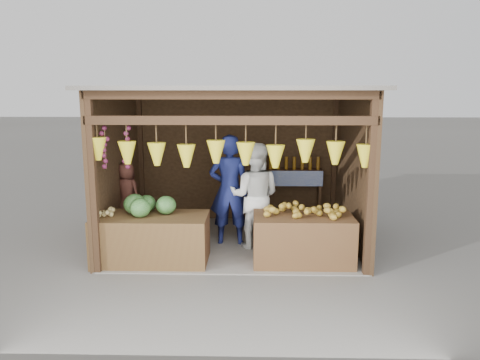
% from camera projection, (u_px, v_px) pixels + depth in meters
% --- Properties ---
extents(ground, '(80.00, 80.00, 0.00)m').
position_uv_depth(ground, '(235.00, 242.00, 8.15)').
color(ground, '#514F49').
rests_on(ground, ground).
extents(stall_structure, '(4.30, 3.30, 2.66)m').
position_uv_depth(stall_structure, '(232.00, 147.00, 7.80)').
color(stall_structure, slate).
rests_on(stall_structure, ground).
extents(back_shelf, '(1.25, 0.32, 1.32)m').
position_uv_depth(back_shelf, '(290.00, 179.00, 9.23)').
color(back_shelf, '#382314').
rests_on(back_shelf, ground).
extents(counter_left, '(1.71, 0.85, 0.74)m').
position_uv_depth(counter_left, '(152.00, 239.00, 7.13)').
color(counter_left, '#4C2E19').
rests_on(counter_left, ground).
extents(counter_right, '(1.49, 0.85, 0.75)m').
position_uv_depth(counter_right, '(303.00, 239.00, 7.11)').
color(counter_right, '#4F2C1A').
rests_on(counter_right, ground).
extents(stool, '(0.35, 0.35, 0.32)m').
position_uv_depth(stool, '(129.00, 232.00, 8.21)').
color(stool, black).
rests_on(stool, ground).
extents(man_standing, '(0.70, 0.46, 1.89)m').
position_uv_depth(man_standing, '(229.00, 190.00, 7.88)').
color(man_standing, '#151B50').
rests_on(man_standing, ground).
extents(woman_standing, '(0.96, 0.80, 1.77)m').
position_uv_depth(woman_standing, '(255.00, 196.00, 7.73)').
color(woman_standing, white).
rests_on(woman_standing, ground).
extents(vendor_seated, '(0.62, 0.54, 1.07)m').
position_uv_depth(vendor_seated, '(127.00, 193.00, 8.08)').
color(vendor_seated, '#4F291F').
rests_on(vendor_seated, stool).
extents(melon_pile, '(1.00, 0.50, 0.32)m').
position_uv_depth(melon_pile, '(148.00, 204.00, 7.11)').
color(melon_pile, '#124516').
rests_on(melon_pile, counter_left).
extents(tanfruit_pile, '(0.34, 0.40, 0.13)m').
position_uv_depth(tanfruit_pile, '(105.00, 212.00, 7.04)').
color(tanfruit_pile, tan).
rests_on(tanfruit_pile, counter_left).
extents(mango_pile, '(1.40, 0.64, 0.22)m').
position_uv_depth(mango_pile, '(306.00, 208.00, 7.02)').
color(mango_pile, '#C6641A').
rests_on(mango_pile, counter_right).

